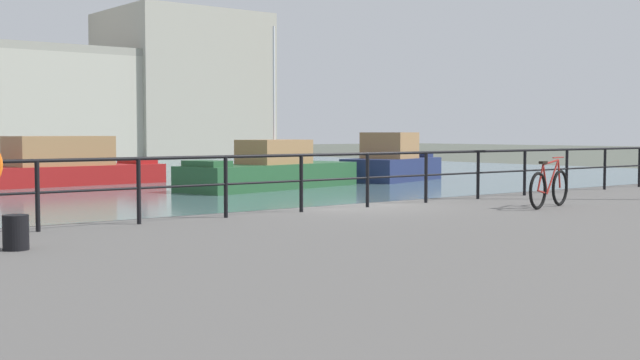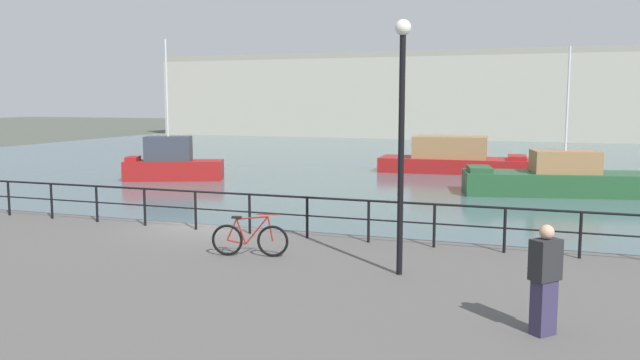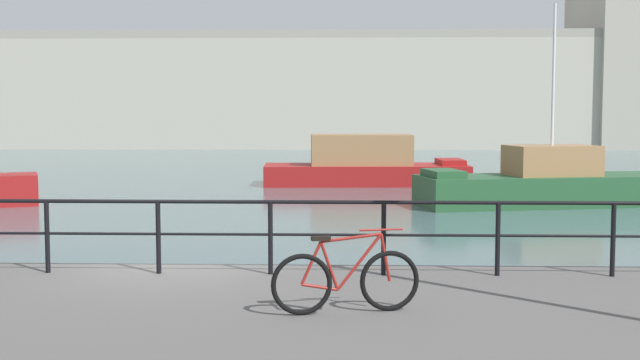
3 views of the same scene
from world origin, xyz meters
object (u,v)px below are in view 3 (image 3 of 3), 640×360
Objects in this scene: moored_small_launch at (365,165)px; parked_bicycle at (346,280)px; harbor_building at (402,88)px; moored_white_yacht at (544,184)px.

moored_small_launch is 27.23m from parked_bicycle.
moored_small_launch reaches higher than parked_bicycle.
harbor_building is at bearing 80.64° from moored_small_launch.
harbor_building is 65.41m from parked_bicycle.
parked_bicycle is (-4.84, -65.12, -3.94)m from harbor_building.
moored_white_yacht reaches higher than moored_small_launch.
parked_bicycle is (-6.84, -19.32, 0.58)m from moored_white_yacht.
moored_white_yacht reaches higher than parked_bicycle.
parked_bicycle is (-0.80, -27.22, 0.44)m from moored_small_launch.
harbor_building is at bearing -99.78° from moored_white_yacht.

